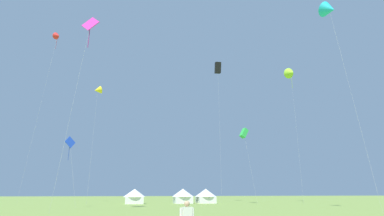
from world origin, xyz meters
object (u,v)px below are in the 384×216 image
kite_black_box (218,68)px  festival_tent_right (134,196)px  kite_green_box (244,133)px  festival_tent_center (183,195)px  kite_red_delta (57,36)px  kite_magenta_diamond (90,26)px  kite_yellow_delta (98,90)px  kite_cyan_delta (329,10)px  festival_tent_left (206,195)px  kite_blue_diamond (70,143)px  kite_lime_delta (291,73)px

kite_black_box → festival_tent_right: 35.67m
kite_green_box → festival_tent_center: 17.68m
kite_red_delta → kite_magenta_diamond: size_ratio=1.51×
kite_yellow_delta → kite_cyan_delta: size_ratio=0.84×
kite_red_delta → festival_tent_left: size_ratio=8.37×
kite_blue_diamond → kite_magenta_diamond: kite_magenta_diamond is taller
kite_black_box → kite_red_delta: kite_red_delta is taller
festival_tent_right → festival_tent_left: (14.33, 0.00, 0.03)m
festival_tent_left → kite_green_box: bearing=-33.3°
kite_lime_delta → kite_cyan_delta: (-11.22, -27.99, -3.39)m
kite_cyan_delta → festival_tent_right: kite_cyan_delta is taller
festival_tent_center → kite_black_box: bearing=19.2°
festival_tent_right → kite_green_box: bearing=-12.2°
kite_yellow_delta → kite_blue_diamond: bearing=-97.2°
kite_black_box → kite_red_delta: size_ratio=0.91×
kite_lime_delta → kite_magenta_diamond: 48.97m
kite_red_delta → festival_tent_right: bearing=-8.9°
kite_lime_delta → festival_tent_right: 45.24m
kite_red_delta → festival_tent_left: (33.06, -2.94, -34.10)m
kite_yellow_delta → kite_blue_diamond: (-1.66, -13.11, -13.26)m
kite_yellow_delta → festival_tent_left: 31.02m
kite_yellow_delta → kite_magenta_diamond: size_ratio=0.96×
kite_red_delta → kite_magenta_diamond: 32.48m
kite_magenta_diamond → kite_cyan_delta: kite_cyan_delta is taller
kite_blue_diamond → kite_green_box: bearing=15.7°
festival_tent_right → kite_blue_diamond: bearing=-127.3°
kite_lime_delta → kite_black_box: size_ratio=0.94×
kite_red_delta → kite_yellow_delta: bearing=-18.5°
kite_magenta_diamond → kite_red_delta: bearing=112.0°
kite_green_box → kite_lime_delta: bearing=10.3°
kite_magenta_diamond → festival_tent_left: size_ratio=5.56×
kite_black_box → kite_cyan_delta: size_ratio=1.20×
kite_yellow_delta → festival_tent_left: size_ratio=5.34×
kite_black_box → kite_red_delta: (-37.45, -0.25, 3.93)m
festival_tent_right → festival_tent_left: size_ratio=0.98×
kite_green_box → kite_blue_diamond: kite_green_box is taller
kite_yellow_delta → festival_tent_left: (22.98, 0.44, -20.83)m
kite_red_delta → festival_tent_center: size_ratio=8.37×
kite_lime_delta → festival_tent_left: (-21.01, 2.12, -28.13)m
kite_black_box → festival_tent_left: 30.65m
kite_red_delta → kite_blue_diamond: bearing=-63.0°
festival_tent_right → festival_tent_left: bearing=0.0°
kite_magenta_diamond → kite_cyan_delta: 32.35m
kite_black_box → festival_tent_right: size_ratio=7.75×
kite_lime_delta → kite_green_box: 21.25m
festival_tent_right → kite_black_box: bearing=9.7°
kite_green_box → kite_yellow_delta: 31.52m
kite_blue_diamond → kite_red_delta: bearing=117.0°
kite_blue_diamond → kite_black_box: bearing=30.0°
festival_tent_center → kite_yellow_delta: bearing=-178.6°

